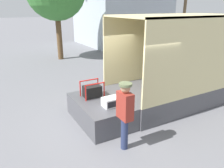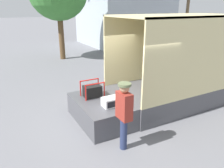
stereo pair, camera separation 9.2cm
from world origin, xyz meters
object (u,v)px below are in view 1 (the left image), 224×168
(microwave, at_px, (111,102))
(portable_generator, at_px, (93,91))
(box_truck, at_px, (206,71))
(worker_person, at_px, (125,110))

(microwave, height_order, portable_generator, portable_generator)
(portable_generator, bearing_deg, microwave, -79.96)
(box_truck, distance_m, portable_generator, 4.89)
(box_truck, distance_m, worker_person, 5.18)
(worker_person, bearing_deg, portable_generator, 88.33)
(box_truck, height_order, worker_person, box_truck)
(box_truck, xyz_separation_m, microwave, (-4.71, -0.51, -0.12))
(microwave, height_order, worker_person, worker_person)
(worker_person, bearing_deg, box_truck, 17.85)
(microwave, bearing_deg, box_truck, 6.20)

